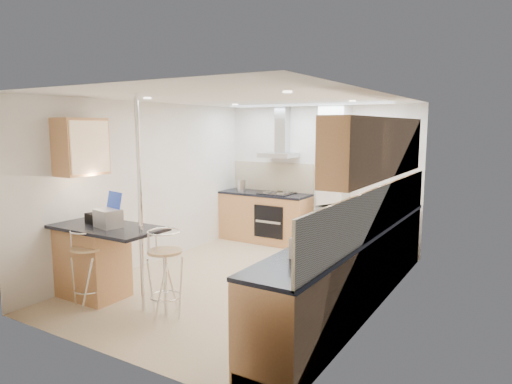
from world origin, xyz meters
The scene contains 16 objects.
ground centered at (0.00, 0.00, 0.00)m, with size 4.80×4.80×0.00m, color tan.
room_shell centered at (0.32, 0.38, 1.54)m, with size 3.64×4.84×2.51m.
right_counter centered at (1.50, 0.00, 0.46)m, with size 0.63×4.40×0.92m.
back_counter centered at (-0.95, 2.10, 0.46)m, with size 1.70×0.63×0.92m.
peninsula centered at (-1.12, -1.45, 0.48)m, with size 1.47×0.72×0.94m.
microwave centered at (1.47, -0.25, 1.08)m, with size 0.58×0.39×0.32m, color silver.
laptop centered at (-1.04, -1.48, 1.05)m, with size 0.31×0.23×0.21m, color #A3A6AB.
bag centered at (-1.38, -1.39, 1.00)m, with size 0.22×0.16×0.12m, color black.
bar_stool_near centered at (-1.17, -1.70, 0.47)m, with size 0.39×0.39×0.95m, color #D9B275, non-canonical shape.
bar_stool_end centered at (-0.20, -1.42, 0.50)m, with size 0.41×0.41×1.00m, color #D9B275, non-canonical shape.
jar_a centered at (1.53, 1.25, 1.01)m, with size 0.12×0.12×0.19m, color white.
jar_b centered at (1.68, 1.44, 0.99)m, with size 0.11×0.11×0.14m, color white.
jar_c centered at (1.44, -0.79, 1.02)m, with size 0.14×0.14×0.20m, color beige.
jar_d centered at (1.65, -0.46, 0.99)m, with size 0.10×0.10×0.13m, color silver.
bread_bin centered at (1.54, -1.29, 1.02)m, with size 0.29×0.37×0.20m, color white.
kettle centered at (-1.44, 2.05, 1.03)m, with size 0.16×0.16×0.21m, color #B6B9BB.
Camera 1 is at (3.24, -5.12, 2.13)m, focal length 32.00 mm.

